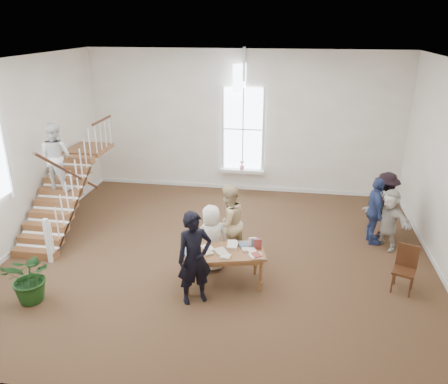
% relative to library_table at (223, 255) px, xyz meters
% --- Properties ---
extents(ground, '(10.00, 10.00, 0.00)m').
position_rel_library_table_xyz_m(ground, '(-0.26, 1.25, -0.72)').
color(ground, '#492C1C').
rests_on(ground, ground).
extents(room_shell, '(10.49, 10.00, 10.00)m').
position_rel_library_table_xyz_m(room_shell, '(-0.26, 5.64, -0.32)').
color(room_shell, beige).
rests_on(room_shell, ground).
extents(staircase, '(1.10, 4.10, 2.92)m').
position_rel_library_table_xyz_m(staircase, '(-4.61, 2.00, 0.89)').
color(staircase, brown).
rests_on(staircase, ground).
extents(library_table, '(1.88, 1.26, 0.87)m').
position_rel_library_table_xyz_m(library_table, '(0.00, 0.00, 0.00)').
color(library_table, brown).
rests_on(library_table, ground).
extents(police_officer, '(0.84, 0.76, 1.94)m').
position_rel_library_table_xyz_m(police_officer, '(-0.45, -0.64, 0.24)').
color(police_officer, black).
rests_on(police_officer, ground).
extents(elderly_woman, '(0.90, 0.83, 1.54)m').
position_rel_library_table_xyz_m(elderly_woman, '(-0.35, 0.61, 0.05)').
color(elderly_woman, silver).
rests_on(elderly_woman, ground).
extents(person_yellow, '(1.13, 1.14, 1.86)m').
position_rel_library_table_xyz_m(person_yellow, '(-0.05, 1.11, 0.20)').
color(person_yellow, '#D7BB86').
rests_on(person_yellow, ground).
extents(woman_cluster_a, '(0.51, 1.05, 1.73)m').
position_rel_library_table_xyz_m(woman_cluster_a, '(3.44, 2.48, 0.14)').
color(woman_cluster_a, navy).
rests_on(woman_cluster_a, ground).
extents(woman_cluster_b, '(1.08, 1.29, 1.74)m').
position_rel_library_table_xyz_m(woman_cluster_b, '(3.74, 2.93, 0.14)').
color(woman_cluster_b, black).
rests_on(woman_cluster_b, ground).
extents(woman_cluster_c, '(1.27, 1.38, 1.54)m').
position_rel_library_table_xyz_m(woman_cluster_c, '(3.74, 2.28, 0.04)').
color(woman_cluster_c, beige).
rests_on(woman_cluster_c, ground).
extents(floor_plant, '(0.98, 0.85, 1.08)m').
position_rel_library_table_xyz_m(floor_plant, '(-3.66, -1.16, -0.19)').
color(floor_plant, '#153912').
rests_on(floor_plant, ground).
extents(side_chair, '(0.56, 0.56, 1.00)m').
position_rel_library_table_xyz_m(side_chair, '(3.77, 0.44, -0.17)').
color(side_chair, '#3A1B0F').
rests_on(side_chair, ground).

